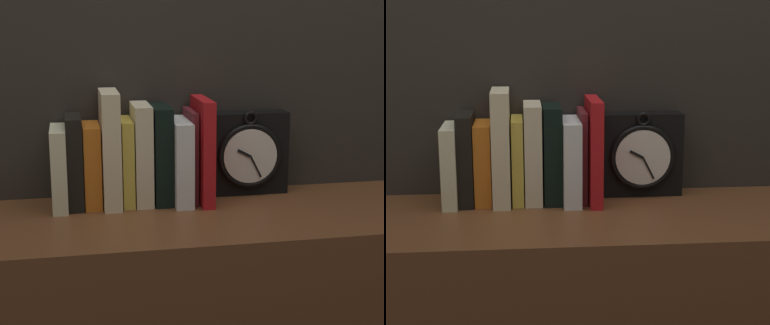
# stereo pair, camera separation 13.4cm
# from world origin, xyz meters

# --- Properties ---
(clock) EXTENTS (0.19, 0.07, 0.20)m
(clock) POSITION_xyz_m (0.16, 0.15, 0.94)
(clock) COLOR black
(clock) RESTS_ON bookshelf
(book_slot0_cream) EXTENTS (0.03, 0.14, 0.18)m
(book_slot0_cream) POSITION_xyz_m (-0.28, 0.11, 0.93)
(book_slot0_cream) COLOR beige
(book_slot0_cream) RESTS_ON bookshelf
(book_slot1_black) EXTENTS (0.03, 0.13, 0.20)m
(book_slot1_black) POSITION_xyz_m (-0.24, 0.12, 0.94)
(book_slot1_black) COLOR black
(book_slot1_black) RESTS_ON bookshelf
(book_slot2_orange) EXTENTS (0.04, 0.12, 0.18)m
(book_slot2_orange) POSITION_xyz_m (-0.20, 0.12, 0.93)
(book_slot2_orange) COLOR orange
(book_slot2_orange) RESTS_ON bookshelf
(book_slot3_cream) EXTENTS (0.04, 0.14, 0.26)m
(book_slot3_cream) POSITION_xyz_m (-0.16, 0.11, 0.97)
(book_slot3_cream) COLOR beige
(book_slot3_cream) RESTS_ON bookshelf
(book_slot4_yellow) EXTENTS (0.03, 0.12, 0.19)m
(book_slot4_yellow) POSITION_xyz_m (-0.13, 0.12, 0.94)
(book_slot4_yellow) COLOR gold
(book_slot4_yellow) RESTS_ON bookshelf
(book_slot5_cream) EXTENTS (0.04, 0.13, 0.22)m
(book_slot5_cream) POSITION_xyz_m (-0.09, 0.12, 0.96)
(book_slot5_cream) COLOR beige
(book_slot5_cream) RESTS_ON bookshelf
(book_slot6_black) EXTENTS (0.04, 0.13, 0.22)m
(book_slot6_black) POSITION_xyz_m (-0.05, 0.12, 0.95)
(book_slot6_black) COLOR black
(book_slot6_black) RESTS_ON bookshelf
(book_slot7_white) EXTENTS (0.04, 0.15, 0.19)m
(book_slot7_white) POSITION_xyz_m (-0.01, 0.11, 0.94)
(book_slot7_white) COLOR white
(book_slot7_white) RESTS_ON bookshelf
(book_slot8_maroon) EXTENTS (0.01, 0.13, 0.21)m
(book_slot8_maroon) POSITION_xyz_m (0.02, 0.12, 0.95)
(book_slot8_maroon) COLOR maroon
(book_slot8_maroon) RESTS_ON bookshelf
(book_slot9_red) EXTENTS (0.03, 0.16, 0.24)m
(book_slot9_red) POSITION_xyz_m (0.04, 0.10, 0.96)
(book_slot9_red) COLOR red
(book_slot9_red) RESTS_ON bookshelf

